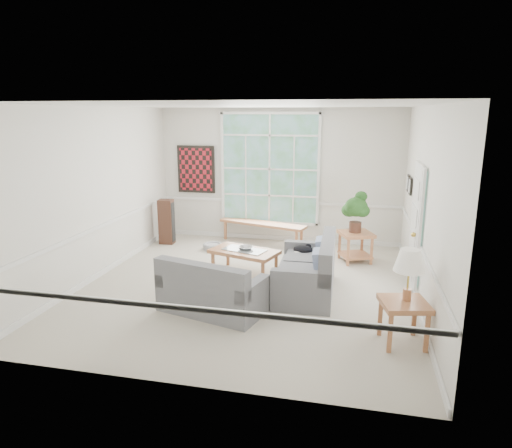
{
  "coord_description": "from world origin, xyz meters",
  "views": [
    {
      "loc": [
        1.73,
        -7.13,
        2.89
      ],
      "look_at": [
        0.1,
        0.2,
        1.05
      ],
      "focal_mm": 32.0,
      "sensor_mm": 36.0,
      "label": 1
    }
  ],
  "objects_px": {
    "loveseat_right": "(306,266)",
    "end_table": "(355,247)",
    "coffee_table": "(244,262)",
    "side_table": "(403,322)",
    "loveseat_front": "(212,285)"
  },
  "relations": [
    {
      "from": "loveseat_right",
      "to": "end_table",
      "type": "distance_m",
      "value": 2.01
    },
    {
      "from": "coffee_table",
      "to": "loveseat_front",
      "type": "bearing_deg",
      "value": -75.07
    },
    {
      "from": "loveseat_right",
      "to": "side_table",
      "type": "height_order",
      "value": "loveseat_right"
    },
    {
      "from": "end_table",
      "to": "side_table",
      "type": "bearing_deg",
      "value": -79.15
    },
    {
      "from": "coffee_table",
      "to": "side_table",
      "type": "bearing_deg",
      "value": -21.74
    },
    {
      "from": "loveseat_right",
      "to": "coffee_table",
      "type": "xyz_separation_m",
      "value": [
        -1.2,
        0.68,
        -0.24
      ]
    },
    {
      "from": "coffee_table",
      "to": "loveseat_right",
      "type": "bearing_deg",
      "value": -12.36
    },
    {
      "from": "loveseat_front",
      "to": "side_table",
      "type": "height_order",
      "value": "loveseat_front"
    },
    {
      "from": "coffee_table",
      "to": "side_table",
      "type": "height_order",
      "value": "side_table"
    },
    {
      "from": "loveseat_right",
      "to": "end_table",
      "type": "relative_size",
      "value": 2.88
    },
    {
      "from": "end_table",
      "to": "loveseat_right",
      "type": "bearing_deg",
      "value": -112.96
    },
    {
      "from": "side_table",
      "to": "coffee_table",
      "type": "bearing_deg",
      "value": 141.07
    },
    {
      "from": "loveseat_front",
      "to": "coffee_table",
      "type": "xyz_separation_m",
      "value": [
        0.07,
        1.69,
        -0.19
      ]
    },
    {
      "from": "coffee_table",
      "to": "end_table",
      "type": "xyz_separation_m",
      "value": [
        1.98,
        1.17,
        0.07
      ]
    },
    {
      "from": "side_table",
      "to": "loveseat_front",
      "type": "bearing_deg",
      "value": 171.11
    }
  ]
}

